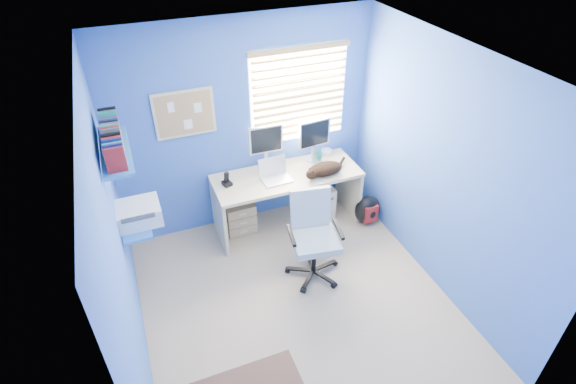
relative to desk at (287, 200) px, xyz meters
name	(u,v)px	position (x,y,z in m)	size (l,w,h in m)	color
floor	(298,304)	(-0.37, -1.26, -0.37)	(3.00, 3.20, 0.00)	tan
ceiling	(302,68)	(-0.37, -1.26, 2.13)	(3.00, 3.20, 0.00)	white
wall_back	(245,128)	(-0.37, 0.34, 0.88)	(3.00, 0.01, 2.50)	#336CB7
wall_front	(403,361)	(-0.37, -2.86, 0.88)	(3.00, 0.01, 2.50)	#336CB7
wall_left	(119,252)	(-1.87, -1.26, 0.88)	(0.01, 3.20, 2.50)	#336CB7
wall_right	(443,173)	(1.13, -1.26, 0.88)	(0.01, 3.20, 2.50)	#336CB7
desk	(287,200)	(0.00, 0.00, 0.00)	(1.73, 0.65, 0.74)	tan
laptop	(276,172)	(-0.15, -0.07, 0.48)	(0.33, 0.26, 0.22)	silver
monitor_left	(266,146)	(-0.16, 0.26, 0.64)	(0.40, 0.12, 0.54)	silver
monitor_right	(314,140)	(0.42, 0.19, 0.64)	(0.40, 0.12, 0.54)	silver
phone	(227,179)	(-0.71, 0.05, 0.45)	(0.09, 0.11, 0.17)	black
mug	(319,157)	(0.47, 0.15, 0.42)	(0.10, 0.09, 0.10)	teal
cd_spindle	(326,152)	(0.62, 0.24, 0.41)	(0.13, 0.13, 0.07)	silver
cat	(325,169)	(0.42, -0.16, 0.44)	(0.42, 0.22, 0.15)	black
tower_pc	(321,198)	(0.48, 0.05, -0.14)	(0.19, 0.44, 0.45)	beige
drawer_boxes	(240,216)	(-0.57, 0.11, -0.17)	(0.35, 0.28, 0.41)	tan
yellow_book	(317,216)	(0.34, -0.15, -0.25)	(0.03, 0.17, 0.24)	yellow
backpack	(367,210)	(0.94, -0.34, -0.18)	(0.33, 0.25, 0.38)	black
office_chair	(313,246)	(-0.04, -0.87, 0.00)	(0.66, 0.66, 0.98)	black
window_blinds	(299,96)	(0.28, 0.31, 1.18)	(1.15, 0.05, 1.10)	white
corkboard	(185,114)	(-1.02, 0.33, 1.18)	(0.64, 0.02, 0.52)	tan
wall_shelves	(125,178)	(-1.73, -0.51, 1.06)	(0.42, 0.90, 1.05)	#2E72C3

